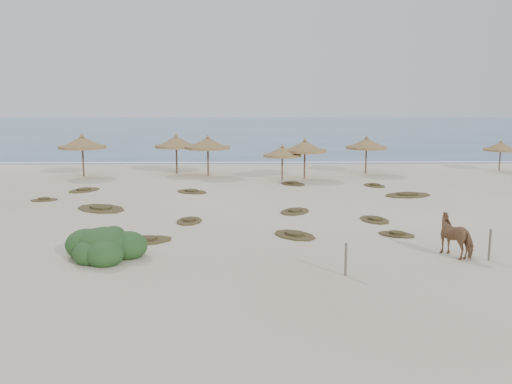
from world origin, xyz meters
The scene contains 27 objects.
ground centered at (0.00, 0.00, 0.00)m, with size 160.00×160.00×0.00m, color beige.
ocean centered at (0.00, 75.00, 0.00)m, with size 200.00×100.00×0.01m, color navy.
foam_line centered at (0.00, 26.00, 0.00)m, with size 70.00×0.60×0.01m, color white.
palapa_0 centered at (-12.29, 17.59, 2.43)m, with size 4.35×4.35×3.14m.
palapa_1 centered at (-5.71, 19.06, 2.34)m, with size 3.47×3.47×3.01m.
palapa_2 centered at (-3.27, 17.87, 2.34)m, with size 3.77×3.77×3.02m.
palapa_3 centered at (2.04, 15.72, 1.94)m, with size 3.06×3.06×2.50m.
palapa_4 centered at (3.66, 16.26, 2.24)m, with size 3.14×3.14×2.89m.
palapa_5 centered at (8.54, 18.78, 2.23)m, with size 3.67×3.67×2.88m.
palapa_6 centered at (19.25, 20.04, 1.89)m, with size 2.79×2.79×2.43m.
horse centered at (7.30, -3.43, 0.76)m, with size 0.82×1.80×1.52m, color #8F6041.
fence_post_near centered at (2.80, -5.69, 0.55)m, with size 0.08×0.08×1.11m, color #6D6152.
fence_post_far centered at (8.25, -4.04, 0.58)m, with size 0.08×0.08×1.16m, color #6D6152.
bush centered at (-5.61, -3.56, 0.44)m, with size 3.02×2.66×1.35m.
scrub_1 centered at (-8.03, 5.52, 0.05)m, with size 3.58×3.47×0.16m.
scrub_2 centered at (-3.15, 2.49, 0.05)m, with size 1.34×1.92×0.16m.
scrub_3 centered at (2.00, 4.61, 0.05)m, with size 2.11×2.44×0.16m.
scrub_4 centered at (5.60, 2.59, 0.05)m, with size 1.62×2.13×0.16m.
scrub_5 centered at (9.06, 9.26, 0.05)m, with size 3.35×2.73×0.16m.
scrub_6 centered at (-10.52, 11.30, 0.05)m, with size 2.38×2.64×0.16m.
scrub_7 centered at (2.64, 13.65, 0.05)m, with size 2.16×2.44×0.16m.
scrub_8 centered at (-11.86, 8.05, 0.05)m, with size 1.68×1.33×0.16m.
scrub_9 centered at (1.57, -0.33, 0.05)m, with size 2.37×2.55×0.16m.
scrub_10 centered at (7.88, 12.83, 0.05)m, with size 1.73×2.11×0.16m.
scrub_11 centered at (-4.59, -1.08, 0.05)m, with size 2.55×2.04×0.16m.
scrub_12 centered at (5.91, -0.28, 0.05)m, with size 1.88×1.71×0.16m.
scrub_13 centered at (-3.81, 10.65, 0.05)m, with size 2.50×2.35×0.16m.
Camera 1 is at (-0.46, -23.66, 5.89)m, focal length 40.00 mm.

